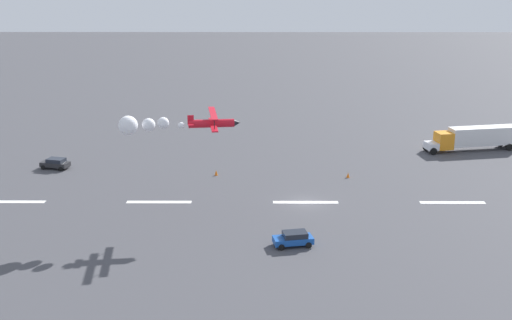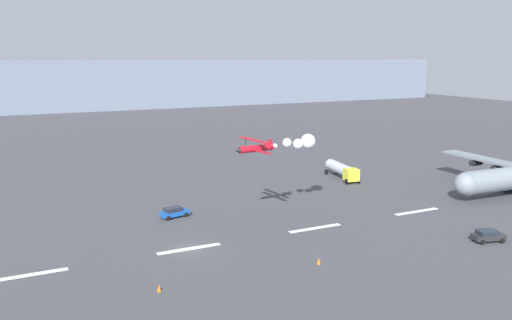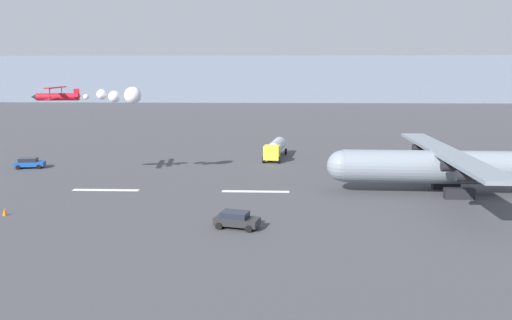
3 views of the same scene
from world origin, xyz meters
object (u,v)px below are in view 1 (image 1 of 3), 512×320
followme_car_yellow (55,163)px  airport_staff_sedan (294,238)px  semi_truck_orange (475,137)px  traffic_cone_far (216,173)px  traffic_cone_near (348,175)px  stunt_biplane_red (160,124)px

followme_car_yellow → airport_staff_sedan: size_ratio=0.99×
followme_car_yellow → airport_staff_sedan: bearing=140.4°
semi_truck_orange → traffic_cone_far: bearing=18.4°
airport_staff_sedan → traffic_cone_near: airport_staff_sedan is taller
semi_truck_orange → followme_car_yellow: 63.91m
semi_truck_orange → traffic_cone_far: 42.06m
semi_truck_orange → traffic_cone_far: (39.88, 13.26, -1.76)m
stunt_biplane_red → semi_truck_orange: (-44.96, -29.29, -8.88)m
traffic_cone_near → traffic_cone_far: (18.14, -0.96, 0.00)m
semi_truck_orange → traffic_cone_near: (21.74, 14.22, -1.76)m
airport_staff_sedan → traffic_cone_near: size_ratio=5.80×
semi_truck_orange → airport_staff_sedan: bearing=50.9°
stunt_biplane_red → airport_staff_sedan: bearing=151.2°
airport_staff_sedan → traffic_cone_far: 25.87m
stunt_biplane_red → semi_truck_orange: size_ratio=0.87×
semi_truck_orange → followme_car_yellow: bearing=9.2°
semi_truck_orange → airport_staff_sedan: semi_truck_orange is taller
semi_truck_orange → airport_staff_sedan: size_ratio=3.52×
traffic_cone_far → traffic_cone_near: bearing=177.0°
semi_truck_orange → traffic_cone_near: size_ratio=20.46×
stunt_biplane_red → traffic_cone_near: size_ratio=17.89×
followme_car_yellow → traffic_cone_far: (-23.20, 3.05, -0.44)m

